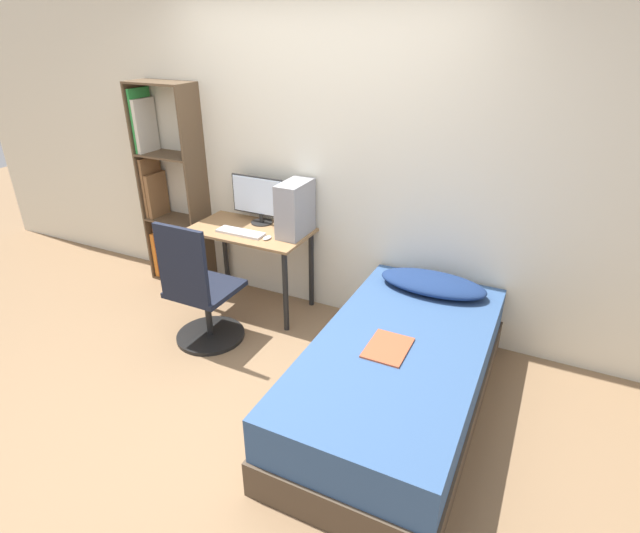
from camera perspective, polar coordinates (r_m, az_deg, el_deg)
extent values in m
plane|color=#846647|center=(3.50, -10.69, -14.83)|extent=(14.00, 14.00, 0.00)
cube|color=silver|center=(4.02, 0.20, 11.50)|extent=(8.00, 0.05, 2.50)
cube|color=#997047|center=(4.19, -7.97, 4.08)|extent=(1.00, 0.55, 0.02)
cylinder|color=black|center=(4.43, -14.16, -0.34)|extent=(0.04, 0.04, 0.70)
cylinder|color=black|center=(3.96, -3.96, -2.92)|extent=(0.04, 0.04, 0.70)
cylinder|color=black|center=(4.75, -10.77, 1.83)|extent=(0.04, 0.04, 0.70)
cylinder|color=black|center=(4.30, -1.00, -0.32)|extent=(0.04, 0.04, 0.70)
cube|color=brown|center=(4.95, -18.89, 8.87)|extent=(0.02, 0.29, 1.83)
cube|color=brown|center=(4.58, -13.76, 8.21)|extent=(0.02, 0.29, 1.83)
cube|color=brown|center=(5.09, -15.15, -1.17)|extent=(0.54, 0.29, 0.02)
cube|color=brown|center=(4.85, -15.98, 5.17)|extent=(0.54, 0.29, 0.02)
cube|color=brown|center=(4.68, -16.89, 12.08)|extent=(0.54, 0.29, 0.02)
cube|color=brown|center=(4.58, -17.92, 19.38)|extent=(0.54, 0.29, 0.02)
cube|color=orange|center=(5.15, -17.50, 1.67)|extent=(0.04, 0.24, 0.44)
cube|color=orange|center=(5.10, -17.19, 1.93)|extent=(0.03, 0.24, 0.51)
cube|color=orange|center=(5.11, -16.86, 1.22)|extent=(0.02, 0.24, 0.38)
cube|color=brown|center=(4.93, -18.58, 8.65)|extent=(0.03, 0.24, 0.55)
cube|color=brown|center=(4.92, -18.11, 7.81)|extent=(0.04, 0.24, 0.41)
cube|color=green|center=(4.80, -19.65, 15.47)|extent=(0.02, 0.24, 0.54)
cube|color=beige|center=(4.78, -19.30, 14.97)|extent=(0.04, 0.24, 0.46)
cylinder|color=black|center=(4.12, -12.37, -7.67)|extent=(0.54, 0.54, 0.03)
cylinder|color=black|center=(4.01, -12.65, -5.18)|extent=(0.05, 0.05, 0.39)
cube|color=black|center=(3.91, -12.96, -2.49)|extent=(0.47, 0.47, 0.04)
cube|color=black|center=(3.63, -15.50, 0.23)|extent=(0.42, 0.04, 0.56)
cube|color=#4C3D2D|center=(3.35, 8.68, -14.19)|extent=(1.01, 1.99, 0.23)
cube|color=#33517F|center=(3.19, 8.99, -10.67)|extent=(0.98, 1.95, 0.28)
ellipsoid|color=navy|center=(3.70, 12.74, -1.90)|extent=(0.77, 0.36, 0.11)
cube|color=#B24C2D|center=(3.04, 7.76, -9.17)|extent=(0.24, 0.32, 0.01)
cylinder|color=black|center=(4.31, -6.67, 5.03)|extent=(0.18, 0.18, 0.01)
cylinder|color=black|center=(4.30, -6.70, 5.56)|extent=(0.04, 0.04, 0.08)
cube|color=black|center=(4.24, -6.80, 7.99)|extent=(0.55, 0.01, 0.33)
cube|color=silver|center=(4.23, -6.86, 7.96)|extent=(0.52, 0.01, 0.30)
cube|color=silver|center=(4.11, -9.07, 3.87)|extent=(0.41, 0.13, 0.02)
cube|color=#99999E|center=(3.98, -2.86, 6.60)|extent=(0.19, 0.36, 0.43)
ellipsoid|color=silver|center=(3.98, -6.05, 3.29)|extent=(0.06, 0.09, 0.02)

